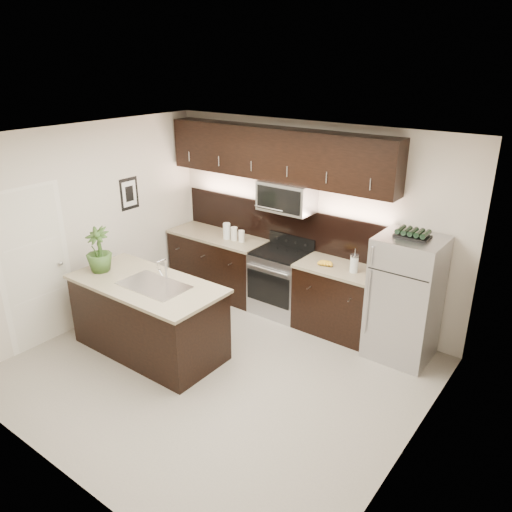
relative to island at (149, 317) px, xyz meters
The scene contains 12 objects.
ground 1.10m from the island, ahead, with size 4.50×4.50×0.00m, color gray.
room_walls 1.51m from the island, ahead, with size 4.52×4.02×2.71m.
counter_run 1.90m from the island, 73.82° to the left, with size 3.51×0.65×0.94m.
upper_fixtures 2.64m from the island, 74.26° to the left, with size 3.49×0.40×1.66m.
island is the anchor object (origin of this frame).
sink_faucet 0.51m from the island, ahead, with size 0.84×0.50×0.28m.
refrigerator 3.13m from the island, 34.63° to the left, with size 0.75×0.68×1.55m, color #B2B2B7.
wine_rack 3.31m from the island, 34.63° to the left, with size 0.38×0.24×0.09m.
plant 1.04m from the island, behind, with size 0.32×0.32×0.57m, color #305020.
canisters 1.88m from the island, 93.47° to the left, with size 0.36×0.13×0.24m.
french_press 2.65m from the island, 43.57° to the left, with size 0.11×0.11×0.31m.
bananas 2.31m from the island, 50.84° to the left, with size 0.21×0.16×0.06m, color gold.
Camera 1 is at (3.34, -3.71, 3.47)m, focal length 35.00 mm.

